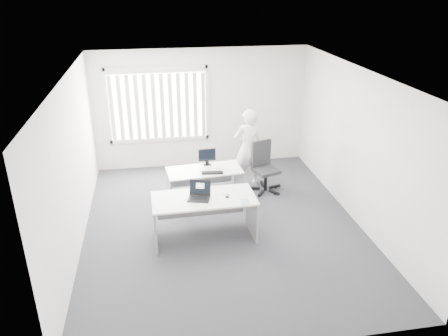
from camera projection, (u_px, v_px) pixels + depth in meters
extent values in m
plane|color=#424148|center=(223.00, 225.00, 8.11)|extent=(6.00, 6.00, 0.00)
cube|color=white|center=(201.00, 109.00, 10.26)|extent=(5.00, 0.02, 2.80)
cube|color=white|center=(268.00, 255.00, 4.84)|extent=(5.00, 0.02, 2.80)
cube|color=white|center=(73.00, 165.00, 7.16)|extent=(0.02, 6.00, 2.80)
cube|color=white|center=(358.00, 147.00, 7.94)|extent=(0.02, 6.00, 2.80)
cube|color=white|center=(223.00, 75.00, 6.99)|extent=(5.00, 6.00, 0.02)
cube|color=silver|center=(158.00, 105.00, 10.01)|extent=(2.32, 0.06, 1.76)
cube|color=white|center=(204.00, 198.00, 7.42)|extent=(1.78, 0.87, 0.03)
cube|color=gray|center=(155.00, 224.00, 7.42)|extent=(0.06, 0.76, 0.77)
cube|color=gray|center=(252.00, 214.00, 7.73)|extent=(0.06, 0.76, 0.77)
cube|color=white|center=(204.00, 170.00, 8.79)|extent=(1.54, 0.82, 0.03)
cube|color=gray|center=(169.00, 189.00, 8.76)|extent=(0.09, 0.64, 0.65)
cube|color=gray|center=(238.00, 182.00, 9.10)|extent=(0.09, 0.64, 0.65)
cylinder|color=black|center=(265.00, 189.00, 9.43)|extent=(0.77, 0.77, 0.08)
cylinder|color=black|center=(266.00, 181.00, 9.35)|extent=(0.07, 0.07, 0.47)
cube|color=black|center=(266.00, 171.00, 9.26)|extent=(0.59, 0.59, 0.07)
cube|color=black|center=(261.00, 153.00, 9.30)|extent=(0.45, 0.19, 0.56)
imported|color=silver|center=(248.00, 148.00, 9.38)|extent=(0.67, 0.47, 1.73)
cube|color=white|center=(227.00, 198.00, 7.41)|extent=(0.31, 0.25, 0.00)
cube|color=white|center=(245.00, 201.00, 7.27)|extent=(0.15, 0.20, 0.01)
cube|color=black|center=(212.00, 173.00, 8.63)|extent=(0.44, 0.18, 0.02)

